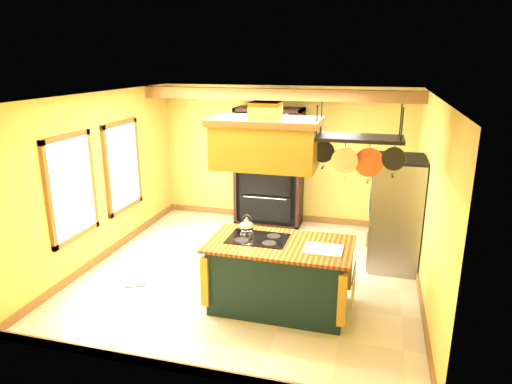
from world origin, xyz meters
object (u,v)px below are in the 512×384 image
at_px(refrigerator, 395,216).
at_px(hutch, 269,180).
at_px(kitchen_island, 279,275).
at_px(pot_rack, 358,146).
at_px(range_hood, 265,141).

distance_m(refrigerator, hutch, 2.76).
xyz_separation_m(kitchen_island, pot_rack, (0.91, 0.00, 1.76)).
xyz_separation_m(range_hood, pot_rack, (1.10, 0.00, -0.01)).
height_order(kitchen_island, pot_rack, pot_rack).
xyz_separation_m(kitchen_island, hutch, (-0.89, 3.16, 0.42)).
bearing_deg(kitchen_island, pot_rack, 0.73).
bearing_deg(range_hood, hutch, 102.34).
bearing_deg(hutch, pot_rack, -60.37).
xyz_separation_m(pot_rack, hutch, (-1.79, 3.16, -1.34)).
distance_m(pot_rack, refrigerator, 2.27).
xyz_separation_m(kitchen_island, range_hood, (-0.20, -0.00, 1.76)).
relative_size(refrigerator, hutch, 0.75).
distance_m(range_hood, pot_rack, 1.10).
distance_m(kitchen_island, range_hood, 1.77).
relative_size(range_hood, refrigerator, 0.77).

